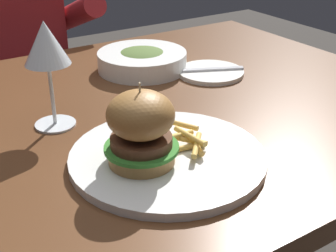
# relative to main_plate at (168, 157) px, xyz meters

# --- Properties ---
(dining_table) EXTENTS (1.18, 0.89, 0.74)m
(dining_table) POSITION_rel_main_plate_xyz_m (0.08, 0.20, -0.10)
(dining_table) COLOR #56331C
(dining_table) RESTS_ON ground
(main_plate) EXTENTS (0.31, 0.31, 0.01)m
(main_plate) POSITION_rel_main_plate_xyz_m (0.00, 0.00, 0.00)
(main_plate) COLOR white
(main_plate) RESTS_ON dining_table
(burger_sandwich) EXTENTS (0.11, 0.11, 0.13)m
(burger_sandwich) POSITION_rel_main_plate_xyz_m (-0.05, -0.00, 0.06)
(burger_sandwich) COLOR #B78447
(burger_sandwich) RESTS_ON main_plate
(fries_pile) EXTENTS (0.08, 0.11, 0.02)m
(fries_pile) POSITION_rel_main_plate_xyz_m (0.04, 0.01, 0.02)
(fries_pile) COLOR #EABC5B
(fries_pile) RESTS_ON main_plate
(wine_glass) EXTENTS (0.08, 0.08, 0.19)m
(wine_glass) POSITION_rel_main_plate_xyz_m (-0.11, 0.22, 0.14)
(wine_glass) COLOR silver
(wine_glass) RESTS_ON dining_table
(bread_plate) EXTENTS (0.16, 0.16, 0.01)m
(bread_plate) POSITION_rel_main_plate_xyz_m (0.30, 0.28, -0.00)
(bread_plate) COLOR white
(bread_plate) RESTS_ON dining_table
(table_knife) EXTENTS (0.20, 0.10, 0.01)m
(table_knife) POSITION_rel_main_plate_xyz_m (0.25, 0.30, 0.01)
(table_knife) COLOR silver
(table_knife) RESTS_ON bread_plate
(soup_bowl) EXTENTS (0.21, 0.21, 0.05)m
(soup_bowl) POSITION_rel_main_plate_xyz_m (0.18, 0.39, 0.02)
(soup_bowl) COLOR white
(soup_bowl) RESTS_ON dining_table
(diner_person) EXTENTS (0.51, 0.36, 1.18)m
(diner_person) POSITION_rel_main_plate_xyz_m (-0.02, 0.93, -0.18)
(diner_person) COLOR #282833
(diner_person) RESTS_ON ground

